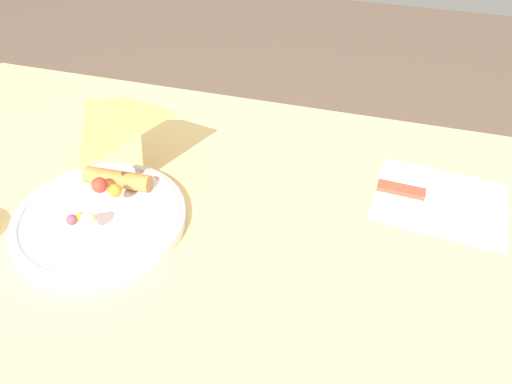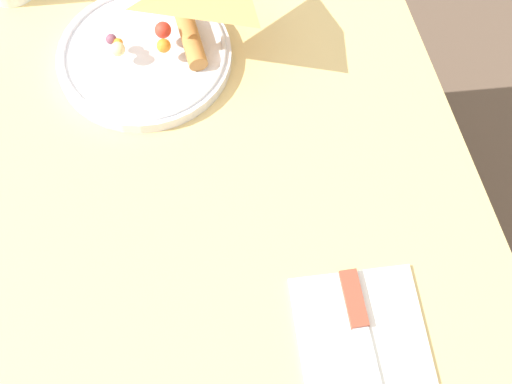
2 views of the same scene
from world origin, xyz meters
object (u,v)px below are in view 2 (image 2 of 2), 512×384
at_px(dining_table, 151,236).
at_px(butter_knife, 363,339).
at_px(plate_pizza, 144,54).
at_px(napkin_folded, 364,348).

distance_m(dining_table, butter_knife, 0.32).
relative_size(dining_table, plate_pizza, 5.51).
height_order(dining_table, butter_knife, butter_knife).
bearing_deg(dining_table, napkin_folded, 40.85).
height_order(plate_pizza, butter_knife, plate_pizza).
relative_size(plate_pizza, napkin_folded, 1.20).
distance_m(plate_pizza, butter_knife, 0.45).
xyz_separation_m(dining_table, plate_pizza, (-0.20, 0.04, 0.12)).
relative_size(dining_table, napkin_folded, 6.60).
relative_size(dining_table, butter_knife, 6.89).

